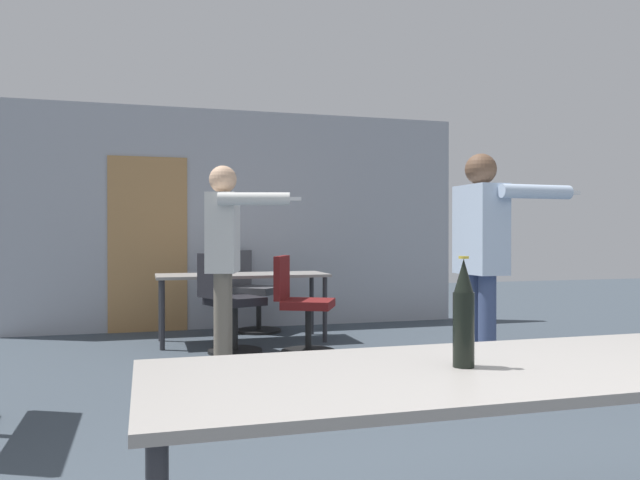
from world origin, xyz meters
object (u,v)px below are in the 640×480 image
(person_right_polo, at_px, (225,247))
(person_center_tall, at_px, (482,246))
(office_chair_near_pushed, at_px, (301,307))
(beer_bottle, at_px, (464,315))
(office_chair_mid_tucked, at_px, (228,306))
(office_chair_side_rolled, at_px, (253,293))

(person_right_polo, xyz_separation_m, person_center_tall, (1.78, -1.03, 0.02))
(office_chair_near_pushed, relative_size, beer_bottle, 2.67)
(person_right_polo, bearing_deg, office_chair_near_pushed, 144.05)
(office_chair_mid_tucked, height_order, office_chair_side_rolled, office_chair_mid_tucked)
(person_right_polo, bearing_deg, beer_bottle, 21.00)
(person_center_tall, distance_m, beer_bottle, 2.79)
(office_chair_side_rolled, xyz_separation_m, beer_bottle, (-0.27, -5.48, 0.44))
(person_right_polo, xyz_separation_m, office_chair_mid_tucked, (0.13, 0.81, -0.58))
(person_center_tall, height_order, beer_bottle, person_center_tall)
(person_center_tall, xyz_separation_m, office_chair_near_pushed, (-0.98, 1.67, -0.62))
(office_chair_mid_tucked, bearing_deg, office_chair_near_pushed, 54.69)
(person_center_tall, height_order, office_chair_mid_tucked, person_center_tall)
(person_right_polo, distance_m, beer_bottle, 3.42)
(office_chair_mid_tucked, distance_m, office_chair_near_pushed, 0.70)
(person_right_polo, relative_size, beer_bottle, 4.89)
(person_right_polo, relative_size, office_chair_near_pushed, 1.83)
(person_right_polo, xyz_separation_m, office_chair_side_rolled, (0.59, 2.08, -0.59))
(office_chair_near_pushed, bearing_deg, beer_bottle, 18.65)
(office_chair_near_pushed, relative_size, office_chair_side_rolled, 0.98)
(office_chair_mid_tucked, bearing_deg, office_chair_side_rolled, 138.56)
(office_chair_mid_tucked, height_order, office_chair_near_pushed, office_chair_mid_tucked)
(beer_bottle, bearing_deg, person_center_tall, 58.38)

